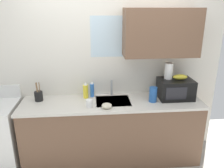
{
  "coord_description": "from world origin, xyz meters",
  "views": [
    {
      "loc": [
        -0.25,
        -2.81,
        2.13
      ],
      "look_at": [
        0.0,
        0.0,
        1.15
      ],
      "focal_mm": 36.48,
      "sensor_mm": 36.0,
      "label": 1
    }
  ],
  "objects_px": {
    "paper_towel_roll": "(169,71)",
    "utensil_crock": "(39,96)",
    "mug_white": "(89,103)",
    "small_bowl": "(107,106)",
    "microwave": "(175,89)",
    "banana_bunch": "(180,77)",
    "dish_soap_bottle_yellow": "(86,91)",
    "dish_soap_bottle_blue": "(92,89)",
    "cereal_canister": "(153,95)"
  },
  "relations": [
    {
      "from": "mug_white",
      "to": "utensil_crock",
      "type": "height_order",
      "value": "utensil_crock"
    },
    {
      "from": "paper_towel_roll",
      "to": "utensil_crock",
      "type": "distance_m",
      "value": 1.8
    },
    {
      "from": "paper_towel_roll",
      "to": "utensil_crock",
      "type": "relative_size",
      "value": 0.82
    },
    {
      "from": "microwave",
      "to": "banana_bunch",
      "type": "distance_m",
      "value": 0.18
    },
    {
      "from": "banana_bunch",
      "to": "mug_white",
      "type": "xyz_separation_m",
      "value": [
        -1.24,
        -0.19,
        -0.26
      ]
    },
    {
      "from": "mug_white",
      "to": "small_bowl",
      "type": "xyz_separation_m",
      "value": [
        0.22,
        -0.06,
        -0.02
      ]
    },
    {
      "from": "dish_soap_bottle_yellow",
      "to": "mug_white",
      "type": "xyz_separation_m",
      "value": [
        0.05,
        -0.31,
        -0.06
      ]
    },
    {
      "from": "dish_soap_bottle_yellow",
      "to": "cereal_canister",
      "type": "bearing_deg",
      "value": -13.47
    },
    {
      "from": "cereal_canister",
      "to": "utensil_crock",
      "type": "xyz_separation_m",
      "value": [
        -1.53,
        0.17,
        -0.03
      ]
    },
    {
      "from": "paper_towel_roll",
      "to": "cereal_canister",
      "type": "bearing_deg",
      "value": -147.99
    },
    {
      "from": "mug_white",
      "to": "utensil_crock",
      "type": "relative_size",
      "value": 0.35
    },
    {
      "from": "banana_bunch",
      "to": "small_bowl",
      "type": "distance_m",
      "value": 1.08
    },
    {
      "from": "microwave",
      "to": "small_bowl",
      "type": "height_order",
      "value": "microwave"
    },
    {
      "from": "cereal_canister",
      "to": "dish_soap_bottle_blue",
      "type": "bearing_deg",
      "value": 162.44
    },
    {
      "from": "dish_soap_bottle_blue",
      "to": "cereal_canister",
      "type": "bearing_deg",
      "value": -17.56
    },
    {
      "from": "dish_soap_bottle_blue",
      "to": "small_bowl",
      "type": "height_order",
      "value": "dish_soap_bottle_blue"
    },
    {
      "from": "microwave",
      "to": "utensil_crock",
      "type": "height_order",
      "value": "microwave"
    },
    {
      "from": "banana_bunch",
      "to": "dish_soap_bottle_blue",
      "type": "height_order",
      "value": "banana_bunch"
    },
    {
      "from": "mug_white",
      "to": "dish_soap_bottle_blue",
      "type": "bearing_deg",
      "value": 83.41
    },
    {
      "from": "dish_soap_bottle_blue",
      "to": "small_bowl",
      "type": "distance_m",
      "value": 0.45
    },
    {
      "from": "dish_soap_bottle_yellow",
      "to": "mug_white",
      "type": "relative_size",
      "value": 2.39
    },
    {
      "from": "microwave",
      "to": "utensil_crock",
      "type": "relative_size",
      "value": 1.72
    },
    {
      "from": "small_bowl",
      "to": "mug_white",
      "type": "bearing_deg",
      "value": 164.74
    },
    {
      "from": "microwave",
      "to": "mug_white",
      "type": "distance_m",
      "value": 1.21
    },
    {
      "from": "dish_soap_bottle_yellow",
      "to": "paper_towel_roll",
      "type": "bearing_deg",
      "value": -3.28
    },
    {
      "from": "dish_soap_bottle_blue",
      "to": "utensil_crock",
      "type": "bearing_deg",
      "value": -173.17
    },
    {
      "from": "microwave",
      "to": "dish_soap_bottle_yellow",
      "type": "relative_size",
      "value": 2.02
    },
    {
      "from": "paper_towel_roll",
      "to": "mug_white",
      "type": "distance_m",
      "value": 1.16
    },
    {
      "from": "dish_soap_bottle_yellow",
      "to": "cereal_canister",
      "type": "distance_m",
      "value": 0.92
    },
    {
      "from": "microwave",
      "to": "utensil_crock",
      "type": "xyz_separation_m",
      "value": [
        -1.87,
        0.07,
        -0.07
      ]
    },
    {
      "from": "banana_bunch",
      "to": "paper_towel_roll",
      "type": "xyz_separation_m",
      "value": [
        -0.15,
        0.05,
        0.08
      ]
    },
    {
      "from": "dish_soap_bottle_yellow",
      "to": "dish_soap_bottle_blue",
      "type": "bearing_deg",
      "value": 24.58
    },
    {
      "from": "banana_bunch",
      "to": "microwave",
      "type": "bearing_deg",
      "value": -178.23
    },
    {
      "from": "cereal_canister",
      "to": "utensil_crock",
      "type": "relative_size",
      "value": 0.76
    },
    {
      "from": "dish_soap_bottle_blue",
      "to": "utensil_crock",
      "type": "distance_m",
      "value": 0.73
    },
    {
      "from": "paper_towel_roll",
      "to": "cereal_canister",
      "type": "distance_m",
      "value": 0.4
    },
    {
      "from": "mug_white",
      "to": "paper_towel_roll",
      "type": "bearing_deg",
      "value": 12.42
    },
    {
      "from": "utensil_crock",
      "to": "small_bowl",
      "type": "xyz_separation_m",
      "value": [
        0.9,
        -0.32,
        -0.04
      ]
    },
    {
      "from": "banana_bunch",
      "to": "dish_soap_bottle_yellow",
      "type": "height_order",
      "value": "banana_bunch"
    },
    {
      "from": "dish_soap_bottle_blue",
      "to": "dish_soap_bottle_yellow",
      "type": "height_order",
      "value": "dish_soap_bottle_yellow"
    },
    {
      "from": "paper_towel_roll",
      "to": "cereal_canister",
      "type": "xyz_separation_m",
      "value": [
        -0.24,
        -0.15,
        -0.28
      ]
    },
    {
      "from": "utensil_crock",
      "to": "small_bowl",
      "type": "distance_m",
      "value": 0.96
    },
    {
      "from": "dish_soap_bottle_blue",
      "to": "mug_white",
      "type": "relative_size",
      "value": 2.37
    },
    {
      "from": "cereal_canister",
      "to": "mug_white",
      "type": "xyz_separation_m",
      "value": [
        -0.85,
        -0.09,
        -0.05
      ]
    },
    {
      "from": "utensil_crock",
      "to": "paper_towel_roll",
      "type": "bearing_deg",
      "value": -0.64
    },
    {
      "from": "paper_towel_roll",
      "to": "small_bowl",
      "type": "xyz_separation_m",
      "value": [
        -0.87,
        -0.3,
        -0.35
      ]
    },
    {
      "from": "microwave",
      "to": "small_bowl",
      "type": "bearing_deg",
      "value": -165.62
    },
    {
      "from": "paper_towel_roll",
      "to": "mug_white",
      "type": "height_order",
      "value": "paper_towel_roll"
    },
    {
      "from": "mug_white",
      "to": "small_bowl",
      "type": "relative_size",
      "value": 0.73
    },
    {
      "from": "dish_soap_bottle_yellow",
      "to": "banana_bunch",
      "type": "bearing_deg",
      "value": -5.11
    }
  ]
}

